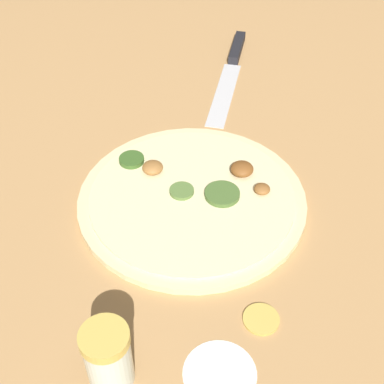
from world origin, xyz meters
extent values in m
plane|color=tan|center=(0.00, 0.00, 0.00)|extent=(3.00, 3.00, 0.00)
cylinder|color=beige|center=(0.00, 0.00, 0.01)|extent=(0.34, 0.34, 0.01)
cylinder|color=beige|center=(0.00, 0.00, 0.01)|extent=(0.30, 0.30, 0.00)
cylinder|color=#47662D|center=(-0.03, -0.03, 0.02)|extent=(0.05, 0.05, 0.01)
cylinder|color=#567538|center=(0.01, 0.01, 0.02)|extent=(0.04, 0.04, 0.01)
ellipsoid|color=brown|center=(-0.01, -0.09, 0.02)|extent=(0.04, 0.04, 0.02)
ellipsoid|color=brown|center=(-0.06, -0.09, 0.02)|extent=(0.02, 0.02, 0.01)
ellipsoid|color=#996633|center=(0.08, 0.02, 0.02)|extent=(0.03, 0.03, 0.02)
cylinder|color=#385B23|center=(0.12, 0.03, 0.02)|extent=(0.04, 0.04, 0.01)
cube|color=silver|center=(0.19, -0.22, 0.00)|extent=(0.17, 0.18, 0.00)
cube|color=black|center=(0.30, -0.35, 0.01)|extent=(0.09, 0.10, 0.02)
cylinder|color=silver|center=(-0.17, 0.24, 0.04)|extent=(0.05, 0.05, 0.08)
cylinder|color=gold|center=(-0.17, 0.24, 0.08)|extent=(0.05, 0.05, 0.01)
cylinder|color=gold|center=(-0.21, 0.06, 0.00)|extent=(0.05, 0.05, 0.01)
cylinder|color=white|center=(-0.24, 0.14, 0.00)|extent=(0.08, 0.08, 0.00)
camera|label=1|loc=(-0.45, 0.34, 0.56)|focal=50.00mm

